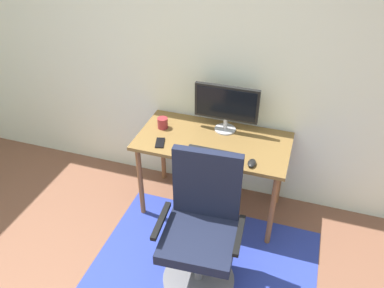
# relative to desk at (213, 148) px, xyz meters

# --- Properties ---
(wall_back) EXTENTS (6.00, 0.10, 2.60)m
(wall_back) POSITION_rel_desk_xyz_m (-0.34, 0.39, 0.64)
(wall_back) COLOR silver
(wall_back) RESTS_ON ground
(area_rug) EXTENTS (1.70, 1.36, 0.01)m
(area_rug) POSITION_rel_desk_xyz_m (0.13, -0.71, -0.66)
(area_rug) COLOR #293998
(area_rug) RESTS_ON ground
(desk) EXTENTS (1.25, 0.64, 0.75)m
(desk) POSITION_rel_desk_xyz_m (0.00, 0.00, 0.00)
(desk) COLOR brown
(desk) RESTS_ON ground
(monitor) EXTENTS (0.53, 0.18, 0.41)m
(monitor) POSITION_rel_desk_xyz_m (0.05, 0.18, 0.33)
(monitor) COLOR #B2B2B7
(monitor) RESTS_ON desk
(keyboard) EXTENTS (0.43, 0.13, 0.02)m
(keyboard) POSITION_rel_desk_xyz_m (0.06, -0.21, 0.09)
(keyboard) COLOR black
(keyboard) RESTS_ON desk
(computer_mouse) EXTENTS (0.06, 0.10, 0.03)m
(computer_mouse) POSITION_rel_desk_xyz_m (0.36, -0.23, 0.10)
(computer_mouse) COLOR black
(computer_mouse) RESTS_ON desk
(coffee_cup) EXTENTS (0.09, 0.09, 0.09)m
(coffee_cup) POSITION_rel_desk_xyz_m (-0.46, 0.05, 0.13)
(coffee_cup) COLOR maroon
(coffee_cup) RESTS_ON desk
(cell_phone) EXTENTS (0.10, 0.15, 0.01)m
(cell_phone) POSITION_rel_desk_xyz_m (-0.39, -0.18, 0.09)
(cell_phone) COLOR black
(cell_phone) RESTS_ON desk
(office_chair) EXTENTS (0.60, 0.53, 1.06)m
(office_chair) POSITION_rel_desk_xyz_m (0.13, -0.74, -0.22)
(office_chair) COLOR slate
(office_chair) RESTS_ON ground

